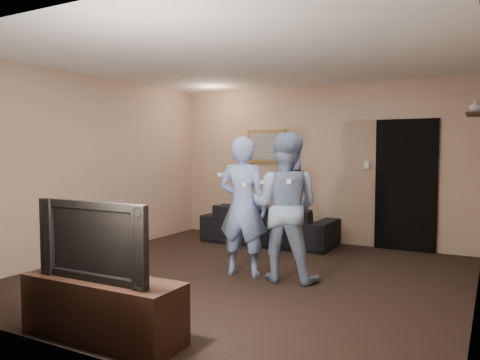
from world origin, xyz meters
The scene contains 19 objects.
ground centered at (0.00, 0.00, 0.00)m, with size 5.00×5.00×0.00m, color black.
ceiling centered at (0.00, 0.00, 2.60)m, with size 5.00×5.00×0.04m, color silver.
wall_back centered at (0.00, 2.50, 1.30)m, with size 5.00×0.04×2.60m, color tan.
wall_front centered at (0.00, -2.50, 1.30)m, with size 5.00×0.04×2.60m, color tan.
wall_left centered at (-2.50, 0.00, 1.30)m, with size 0.04×5.00×2.60m, color tan.
wall_right centered at (2.50, 0.00, 1.30)m, with size 0.04×5.00×2.60m, color tan.
sofa centered at (-0.60, 1.96, 0.32)m, with size 2.17×0.85×0.63m, color black.
throw_pillow centered at (-0.84, 1.96, 0.48)m, with size 0.39×0.12×0.39m, color #184840.
painting_frame centered at (-0.90, 2.48, 1.60)m, with size 0.72×0.05×0.57m, color olive.
painting_canvas centered at (-0.90, 2.45, 1.60)m, with size 0.62×0.01×0.47m, color slate.
doorway centered at (1.45, 2.47, 1.00)m, with size 0.90×0.06×2.00m, color black.
light_switch centered at (0.85, 2.48, 1.30)m, with size 0.08×0.02×0.12m, color silver.
wall_shelf centered at (2.39, 1.80, 1.99)m, with size 0.20×0.60×0.03m, color black.
shelf_vase centered at (2.39, 1.65, 2.08)m, with size 0.15×0.15×0.15m, color #B4B4B9.
shelf_figurine centered at (2.39, 1.91, 2.09)m, with size 0.06×0.06×0.18m, color silver.
tv_console centered at (-0.12, -2.22, 0.25)m, with size 1.40×0.45×0.50m, color black.
television centered at (-0.12, -2.22, 0.82)m, with size 1.10×0.14×0.63m, color black.
wii_player_left centered at (-0.05, 0.05, 0.85)m, with size 0.67×0.54×1.70m.
wii_player_right centered at (0.48, 0.10, 0.87)m, with size 0.91×0.75×1.74m.
Camera 1 is at (2.64, -4.94, 1.54)m, focal length 35.00 mm.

